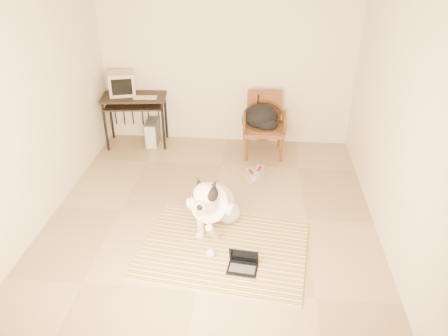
# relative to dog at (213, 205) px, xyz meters

# --- Properties ---
(floor) EXTENTS (4.50, 4.50, 0.00)m
(floor) POSITION_rel_dog_xyz_m (-0.05, 0.28, -0.34)
(floor) COLOR tan
(floor) RESTS_ON ground
(wall_back) EXTENTS (4.50, 0.00, 4.50)m
(wall_back) POSITION_rel_dog_xyz_m (-0.05, 2.53, 1.01)
(wall_back) COLOR beige
(wall_back) RESTS_ON floor
(wall_front) EXTENTS (4.50, 0.00, 4.50)m
(wall_front) POSITION_rel_dog_xyz_m (-0.05, -1.97, 1.01)
(wall_front) COLOR beige
(wall_front) RESTS_ON floor
(wall_left) EXTENTS (0.00, 4.50, 4.50)m
(wall_left) POSITION_rel_dog_xyz_m (-2.05, 0.28, 1.01)
(wall_left) COLOR beige
(wall_left) RESTS_ON floor
(wall_right) EXTENTS (0.00, 4.50, 4.50)m
(wall_right) POSITION_rel_dog_xyz_m (1.95, 0.28, 1.01)
(wall_right) COLOR beige
(wall_right) RESTS_ON floor
(rug) EXTENTS (1.98, 1.61, 0.02)m
(rug) POSITION_rel_dog_xyz_m (0.16, -0.37, -0.33)
(rug) COLOR #BC8520
(rug) RESTS_ON floor
(dog) EXTENTS (0.57, 1.20, 0.86)m
(dog) POSITION_rel_dog_xyz_m (0.00, 0.00, 0.00)
(dog) COLOR silver
(dog) RESTS_ON rug
(laptop) EXTENTS (0.34, 0.26, 0.22)m
(laptop) POSITION_rel_dog_xyz_m (0.39, -0.68, -0.27)
(laptop) COLOR black
(laptop) RESTS_ON rug
(computer_desk) EXTENTS (1.06, 0.67, 0.83)m
(computer_desk) POSITION_rel_dog_xyz_m (-1.50, 2.21, 0.37)
(computer_desk) COLOR black
(computer_desk) RESTS_ON floor
(crt_monitor) EXTENTS (0.49, 0.47, 0.35)m
(crt_monitor) POSITION_rel_dog_xyz_m (-1.70, 2.29, 0.67)
(crt_monitor) COLOR #BEAE95
(crt_monitor) RESTS_ON computer_desk
(desk_keyboard) EXTENTS (0.36, 0.15, 0.02)m
(desk_keyboard) POSITION_rel_dog_xyz_m (-1.30, 2.14, 0.50)
(desk_keyboard) COLOR #BEAE95
(desk_keyboard) RESTS_ON computer_desk
(pc_tower) EXTENTS (0.20, 0.44, 0.40)m
(pc_tower) POSITION_rel_dog_xyz_m (-1.25, 2.23, -0.14)
(pc_tower) COLOR #48474A
(pc_tower) RESTS_ON floor
(rattan_chair) EXTENTS (0.65, 0.63, 0.96)m
(rattan_chair) POSITION_rel_dog_xyz_m (0.57, 2.10, 0.14)
(rattan_chair) COLOR brown
(rattan_chair) RESTS_ON floor
(backpack) EXTENTS (0.52, 0.45, 0.39)m
(backpack) POSITION_rel_dog_xyz_m (0.53, 2.03, 0.28)
(backpack) COLOR black
(backpack) RESTS_ON rattan_chair
(sneaker_left) EXTENTS (0.21, 0.31, 0.10)m
(sneaker_left) POSITION_rel_dog_xyz_m (0.41, 1.23, -0.30)
(sneaker_left) COLOR white
(sneaker_left) RESTS_ON floor
(sneaker_right) EXTENTS (0.18, 0.32, 0.10)m
(sneaker_right) POSITION_rel_dog_xyz_m (0.52, 1.33, -0.30)
(sneaker_right) COLOR white
(sneaker_right) RESTS_ON floor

